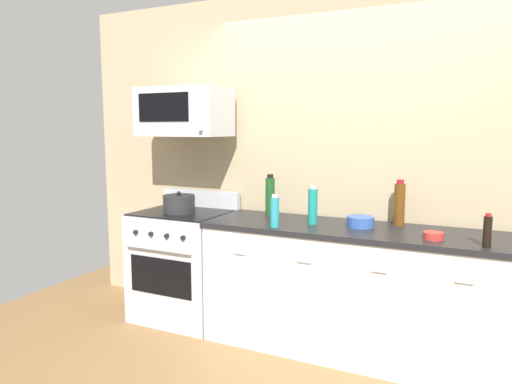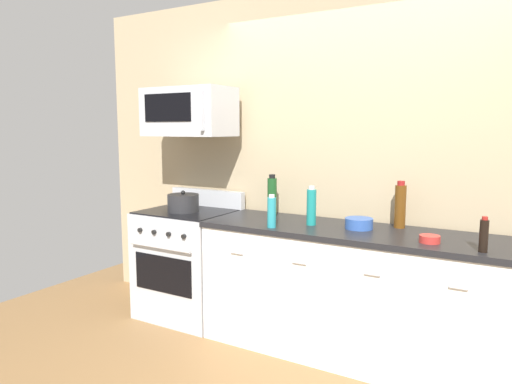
# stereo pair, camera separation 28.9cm
# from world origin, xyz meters

# --- Properties ---
(ground_plane) EXTENTS (6.29, 6.29, 0.00)m
(ground_plane) POSITION_xyz_m (0.00, 0.00, 0.00)
(ground_plane) COLOR olive
(back_wall) EXTENTS (5.24, 0.10, 2.70)m
(back_wall) POSITION_xyz_m (0.00, 0.41, 1.35)
(back_wall) COLOR tan
(back_wall) RESTS_ON ground_plane
(counter_unit) EXTENTS (2.15, 0.66, 0.92)m
(counter_unit) POSITION_xyz_m (-0.00, -0.00, 0.46)
(counter_unit) COLOR white
(counter_unit) RESTS_ON ground_plane
(range_oven) EXTENTS (0.76, 0.69, 1.07)m
(range_oven) POSITION_xyz_m (-1.45, 0.00, 0.47)
(range_oven) COLOR #B7BABF
(range_oven) RESTS_ON ground_plane
(microwave) EXTENTS (0.74, 0.44, 0.40)m
(microwave) POSITION_xyz_m (-1.45, 0.05, 1.75)
(microwave) COLOR #B7BABF
(bottle_sparkling_teal) EXTENTS (0.07, 0.07, 0.28)m
(bottle_sparkling_teal) POSITION_xyz_m (-0.30, -0.01, 1.06)
(bottle_sparkling_teal) COLOR #197F7A
(bottle_sparkling_teal) RESTS_ON countertop_slab
(bottle_wine_amber) EXTENTS (0.08, 0.08, 0.33)m
(bottle_wine_amber) POSITION_xyz_m (0.27, 0.22, 1.08)
(bottle_wine_amber) COLOR #59330F
(bottle_wine_amber) RESTS_ON countertop_slab
(bottle_dish_soap) EXTENTS (0.06, 0.06, 0.23)m
(bottle_dish_soap) POSITION_xyz_m (-0.51, -0.23, 1.03)
(bottle_dish_soap) COLOR teal
(bottle_dish_soap) RESTS_ON countertop_slab
(bottle_soy_sauce_dark) EXTENTS (0.05, 0.05, 0.20)m
(bottle_soy_sauce_dark) POSITION_xyz_m (0.85, -0.22, 1.02)
(bottle_soy_sauce_dark) COLOR black
(bottle_soy_sauce_dark) RESTS_ON countertop_slab
(bottle_wine_green) EXTENTS (0.08, 0.08, 0.33)m
(bottle_wine_green) POSITION_xyz_m (-0.72, 0.17, 1.08)
(bottle_wine_green) COLOR #19471E
(bottle_wine_green) RESTS_ON countertop_slab
(bowl_red_small) EXTENTS (0.13, 0.13, 0.04)m
(bowl_red_small) POSITION_xyz_m (0.54, -0.14, 0.94)
(bowl_red_small) COLOR #B72D28
(bowl_red_small) RESTS_ON countertop_slab
(bowl_blue_mixing) EXTENTS (0.19, 0.19, 0.07)m
(bowl_blue_mixing) POSITION_xyz_m (0.04, 0.04, 0.96)
(bowl_blue_mixing) COLOR #2D519E
(bowl_blue_mixing) RESTS_ON countertop_slab
(stockpot) EXTENTS (0.26, 0.26, 0.18)m
(stockpot) POSITION_xyz_m (-1.45, -0.05, 1.00)
(stockpot) COLOR #262628
(stockpot) RESTS_ON range_oven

